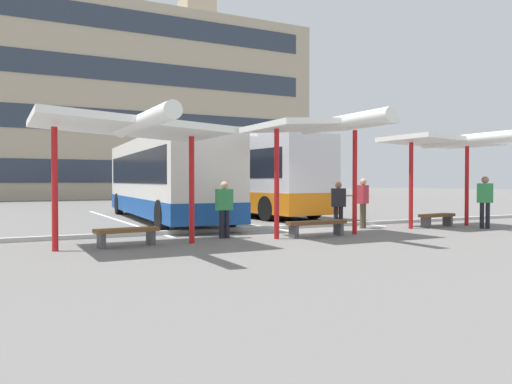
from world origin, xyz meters
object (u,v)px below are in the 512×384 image
Objects in this scene: bench_2 at (437,217)px; waiting_shelter_0 at (130,128)px; bench_0 at (127,233)px; waiting_shelter_1 at (323,128)px; waiting_passenger_1 at (363,199)px; coach_bus_1 at (243,177)px; bench_1 at (317,225)px; waiting_passenger_0 at (224,206)px; waiting_passenger_2 at (338,203)px; waiting_passenger_3 at (485,198)px; coach_bus_0 at (164,179)px; waiting_shelter_2 at (446,143)px.

waiting_shelter_0 is at bearing -175.54° from bench_2.
waiting_shelter_1 is at bearing -5.39° from bench_0.
waiting_passenger_1 reaches higher than bench_0.
waiting_passenger_1 is (0.60, -8.10, -0.79)m from coach_bus_1.
waiting_shelter_1 is at bearing -90.00° from bench_1.
waiting_passenger_0 reaches higher than bench_0.
waiting_shelter_0 is 3.06× the size of waiting_passenger_1.
waiting_passenger_3 is (4.94, -1.48, 0.13)m from waiting_passenger_2.
bench_2 is at bearing 4.46° from waiting_shelter_0.
waiting_shelter_0 reaches higher than waiting_passenger_2.
waiting_shelter_1 is 3.94m from waiting_passenger_1.
waiting_shelter_1 reaches higher than bench_1.
waiting_shelter_0 is 1.17× the size of waiting_shelter_1.
waiting_shelter_1 is 2.76m from bench_1.
coach_bus_1 is 10.01m from waiting_passenger_0.
bench_0 is 1.01× the size of waiting_passenger_2.
bench_0 and bench_2 have the same top height.
waiting_shelter_1 reaches higher than waiting_passenger_3.
waiting_shelter_0 is 11.94m from waiting_passenger_3.
waiting_shelter_0 is at bearing -170.72° from waiting_passenger_2.
waiting_shelter_0 is 2.94× the size of waiting_passenger_3.
coach_bus_0 reaches higher than waiting_passenger_2.
coach_bus_1 is 8.16m from waiting_passenger_1.
coach_bus_1 is at bearing 84.83° from waiting_passenger_2.
coach_bus_0 is at bearing -159.15° from coach_bus_1.
coach_bus_1 is at bearing 77.13° from waiting_shelter_1.
bench_1 is at bearing -146.73° from waiting_passenger_2.
waiting_passenger_2 reaches higher than bench_1.
waiting_shelter_2 is at bearing -3.42° from waiting_passenger_0.
waiting_shelter_0 is 2.70× the size of bench_1.
bench_2 is at bearing 90.00° from waiting_shelter_2.
waiting_shelter_1 is 2.52× the size of waiting_passenger_3.
waiting_shelter_1 is at bearing -102.87° from coach_bus_1.
waiting_shelter_0 reaches higher than bench_0.
coach_bus_1 is 10.17m from waiting_shelter_1.
bench_1 and bench_2 have the same top height.
waiting_shelter_1 is at bearing -23.18° from waiting_passenger_0.
coach_bus_1 reaches higher than coach_bus_0.
waiting_shelter_1 is 2.79× the size of waiting_passenger_0.
waiting_shelter_2 reaches higher than bench_2.
coach_bus_0 reaches higher than waiting_shelter_0.
waiting_shelter_0 reaches higher than waiting_passenger_0.
waiting_passenger_1 is 0.96× the size of waiting_passenger_3.
waiting_shelter_1 is at bearing -75.45° from coach_bus_0.
waiting_passenger_1 is at bearing 19.18° from waiting_passenger_2.
waiting_passenger_2 is (6.85, 0.75, 0.56)m from bench_0.
waiting_shelter_2 is 2.57m from bench_2.
waiting_shelter_0 is 1.24× the size of waiting_shelter_2.
waiting_passenger_0 is 1.01× the size of waiting_passenger_2.
waiting_shelter_1 reaches higher than waiting_passenger_1.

